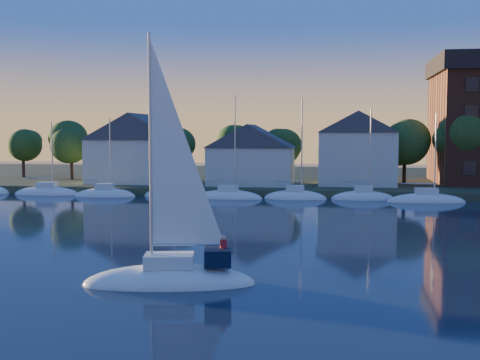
% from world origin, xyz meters
% --- Properties ---
extents(ground, '(260.00, 260.00, 0.00)m').
position_xyz_m(ground, '(0.00, 0.00, 0.00)').
color(ground, black).
rests_on(ground, ground).
extents(shoreline_land, '(160.00, 50.00, 2.00)m').
position_xyz_m(shoreline_land, '(0.00, 75.00, 0.00)').
color(shoreline_land, '#2F3720').
rests_on(shoreline_land, ground).
extents(wooden_dock, '(120.00, 3.00, 1.00)m').
position_xyz_m(wooden_dock, '(0.00, 52.00, 0.00)').
color(wooden_dock, brown).
rests_on(wooden_dock, ground).
extents(clubhouse_west, '(13.65, 9.45, 9.64)m').
position_xyz_m(clubhouse_west, '(-22.00, 58.00, 5.93)').
color(clubhouse_west, beige).
rests_on(clubhouse_west, shoreline_land).
extents(clubhouse_centre, '(11.55, 8.40, 8.08)m').
position_xyz_m(clubhouse_centre, '(-6.00, 57.00, 5.13)').
color(clubhouse_centre, beige).
rests_on(clubhouse_centre, shoreline_land).
extents(clubhouse_east, '(10.50, 8.40, 9.80)m').
position_xyz_m(clubhouse_east, '(8.00, 59.00, 6.00)').
color(clubhouse_east, beige).
rests_on(clubhouse_east, shoreline_land).
extents(tree_line, '(93.40, 5.40, 8.90)m').
position_xyz_m(tree_line, '(2.00, 63.00, 7.18)').
color(tree_line, '#3D2A1B').
rests_on(tree_line, shoreline_land).
extents(moored_fleet, '(63.50, 2.40, 12.05)m').
position_xyz_m(moored_fleet, '(-12.00, 49.00, 0.10)').
color(moored_fleet, white).
rests_on(moored_fleet, ground).
extents(hero_sailboat, '(9.61, 4.68, 14.33)m').
position_xyz_m(hero_sailboat, '(-3.16, 7.58, 0.60)').
color(hero_sailboat, white).
rests_on(hero_sailboat, ground).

